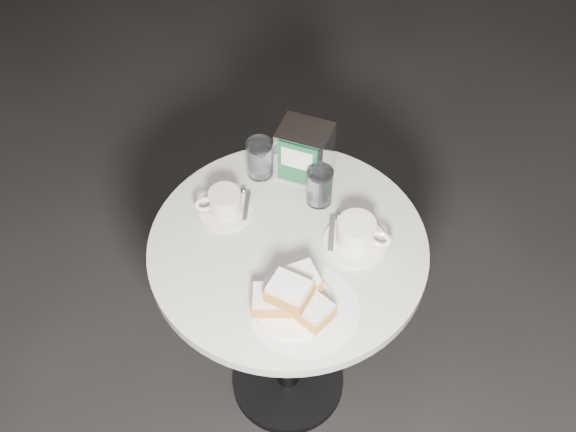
% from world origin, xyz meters
% --- Properties ---
extents(ground, '(7.00, 7.00, 0.00)m').
position_xyz_m(ground, '(0.00, 0.00, 0.00)').
color(ground, black).
rests_on(ground, ground).
extents(cafe_table, '(0.70, 0.70, 0.74)m').
position_xyz_m(cafe_table, '(0.00, 0.00, 0.55)').
color(cafe_table, black).
rests_on(cafe_table, ground).
extents(sugar_spill, '(0.28, 0.28, 0.00)m').
position_xyz_m(sugar_spill, '(0.04, -0.19, 0.75)').
color(sugar_spill, white).
rests_on(sugar_spill, cafe_table).
extents(beignet_plate, '(0.23, 0.23, 0.12)m').
position_xyz_m(beignet_plate, '(0.01, -0.19, 0.79)').
color(beignet_plate, white).
rests_on(beignet_plate, cafe_table).
extents(coffee_cup_left, '(0.16, 0.16, 0.07)m').
position_xyz_m(coffee_cup_left, '(-0.16, 0.10, 0.78)').
color(coffee_cup_left, silver).
rests_on(coffee_cup_left, cafe_table).
extents(coffee_cup_right, '(0.21, 0.21, 0.08)m').
position_xyz_m(coffee_cup_right, '(0.17, 0.00, 0.78)').
color(coffee_cup_right, white).
rests_on(coffee_cup_right, cafe_table).
extents(water_glass_left, '(0.07, 0.07, 0.11)m').
position_xyz_m(water_glass_left, '(-0.08, 0.24, 0.80)').
color(water_glass_left, white).
rests_on(water_glass_left, cafe_table).
extents(water_glass_right, '(0.07, 0.07, 0.11)m').
position_xyz_m(water_glass_right, '(0.08, 0.15, 0.80)').
color(water_glass_right, white).
rests_on(water_glass_right, cafe_table).
extents(napkin_dispenser, '(0.16, 0.15, 0.16)m').
position_xyz_m(napkin_dispenser, '(0.04, 0.24, 0.82)').
color(napkin_dispenser, silver).
rests_on(napkin_dispenser, cafe_table).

